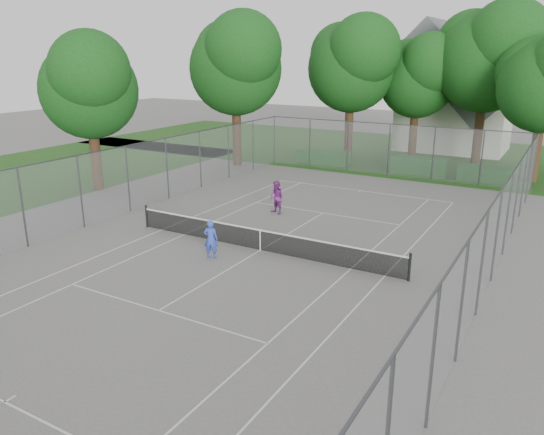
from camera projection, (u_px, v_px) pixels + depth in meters
The scene contains 16 objects.
ground at pixel (260, 250), 22.56m from camera, with size 120.00×120.00×0.00m, color #605D5B.
grass_far at pixel (422, 154), 44.09m from camera, with size 60.00×20.00×0.00m, color #1B4212.
court_markings at pixel (260, 250), 22.56m from camera, with size 11.03×23.83×0.01m.
tennis_net at pixel (260, 239), 22.41m from camera, with size 12.87×0.10×1.10m.
perimeter_fence at pixel (260, 210), 22.03m from camera, with size 18.08×34.08×3.52m.
tree_far_left at pixel (352, 61), 39.91m from camera, with size 7.59×6.93×10.91m.
tree_far_midleft at pixel (419, 73), 40.29m from camera, with size 6.68×6.10×9.61m.
tree_far_midright at pixel (489, 54), 37.30m from camera, with size 8.12×7.42×11.68m.
tree_side_back at pixel (236, 61), 37.78m from camera, with size 7.63×6.97×10.97m.
tree_side_front at pixel (88, 82), 30.79m from camera, with size 6.52×5.95×9.37m.
hedge_left at pixel (324, 157), 40.28m from camera, with size 3.97×1.19×0.99m, color #184D1A.
hedge_mid at pixel (419, 166), 36.59m from camera, with size 3.80×1.09×1.19m, color #184D1A.
hedge_right at pixel (484, 174), 34.76m from camera, with size 3.26×1.19×0.98m, color #184D1A.
house at pixel (456, 98), 45.13m from camera, with size 8.73×6.77×10.87m.
girl_player at pixel (211, 239), 21.54m from camera, with size 0.58×0.38×1.60m, color blue.
woman_player at pixel (277, 198), 27.50m from camera, with size 0.85×0.66×1.74m, color #7A2A80.
Camera 1 is at (10.98, -18.07, 8.00)m, focal length 35.00 mm.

